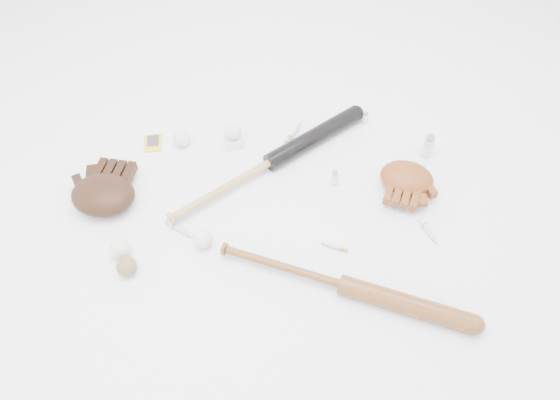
{
  "coord_description": "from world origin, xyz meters",
  "views": [
    {
      "loc": [
        -0.05,
        -1.25,
        1.57
      ],
      "look_at": [
        0.01,
        -0.0,
        0.06
      ],
      "focal_mm": 35.0,
      "sensor_mm": 36.0,
      "label": 1
    }
  ],
  "objects_px": {
    "bat_wood": "(342,285)",
    "bat_dark": "(271,162)",
    "glove_dark": "(103,195)",
    "pedestal": "(234,141)"
  },
  "relations": [
    {
      "from": "glove_dark",
      "to": "pedestal",
      "type": "distance_m",
      "value": 0.56
    },
    {
      "from": "bat_dark",
      "to": "bat_wood",
      "type": "distance_m",
      "value": 0.6
    },
    {
      "from": "bat_wood",
      "to": "pedestal",
      "type": "bearing_deg",
      "value": 139.5
    },
    {
      "from": "glove_dark",
      "to": "pedestal",
      "type": "height_order",
      "value": "glove_dark"
    },
    {
      "from": "bat_wood",
      "to": "bat_dark",
      "type": "bearing_deg",
      "value": 133.28
    },
    {
      "from": "glove_dark",
      "to": "pedestal",
      "type": "bearing_deg",
      "value": 44.13
    },
    {
      "from": "bat_dark",
      "to": "bat_wood",
      "type": "relative_size",
      "value": 1.07
    },
    {
      "from": "bat_dark",
      "to": "glove_dark",
      "type": "distance_m",
      "value": 0.64
    },
    {
      "from": "bat_dark",
      "to": "pedestal",
      "type": "xyz_separation_m",
      "value": [
        -0.14,
        0.14,
        -0.02
      ]
    },
    {
      "from": "pedestal",
      "to": "glove_dark",
      "type": "bearing_deg",
      "value": -148.81
    }
  ]
}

